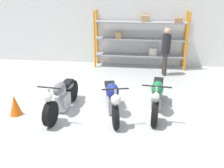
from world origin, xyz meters
The scene contains 8 objects.
ground_plane centered at (0.00, 0.00, 0.00)m, with size 30.00×30.00×0.00m, color #B2B7B7.
back_wall centered at (0.00, 4.54, 1.80)m, with size 30.00×0.08×3.60m.
shelving_rack centered at (0.74, 4.17, 1.20)m, with size 3.69×0.63×2.26m.
motorcycle_grey centered at (-1.30, -0.05, 0.44)m, with size 0.58×2.07×1.00m.
motorcycle_blue centered at (0.04, 0.03, 0.46)m, with size 0.77×2.02×1.01m.
motorcycle_green centered at (1.22, 0.30, 0.46)m, with size 0.70×2.06×1.02m.
person_browsing centered at (1.66, 3.28, 1.05)m, with size 0.37×0.37×1.78m.
traffic_cone centered at (-2.48, -0.33, 0.28)m, with size 0.32×0.32×0.55m.
Camera 1 is at (0.73, -5.85, 3.26)m, focal length 40.00 mm.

